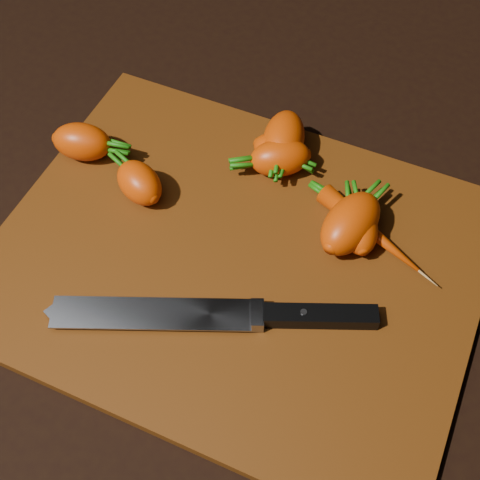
% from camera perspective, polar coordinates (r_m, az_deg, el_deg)
% --- Properties ---
extents(ground, '(2.00, 2.00, 0.01)m').
position_cam_1_polar(ground, '(0.72, -0.33, -2.19)').
color(ground, black).
extents(cutting_board, '(0.50, 0.40, 0.01)m').
position_cam_1_polar(cutting_board, '(0.71, -0.33, -1.71)').
color(cutting_board, '#4D2508').
rests_on(cutting_board, ground).
extents(carrot_0, '(0.08, 0.06, 0.04)m').
position_cam_1_polar(carrot_0, '(0.79, -13.33, 8.15)').
color(carrot_0, '#DC4205').
rests_on(carrot_0, cutting_board).
extents(carrot_1, '(0.07, 0.07, 0.04)m').
position_cam_1_polar(carrot_1, '(0.74, -8.58, 4.85)').
color(carrot_1, '#DC4205').
rests_on(carrot_1, cutting_board).
extents(carrot_2, '(0.06, 0.09, 0.05)m').
position_cam_1_polar(carrot_2, '(0.77, 3.75, 8.55)').
color(carrot_2, '#DC4205').
rests_on(carrot_2, cutting_board).
extents(carrot_3, '(0.07, 0.09, 0.05)m').
position_cam_1_polar(carrot_3, '(0.70, 9.42, 1.41)').
color(carrot_3, '#DC4205').
rests_on(carrot_3, cutting_board).
extents(carrot_4, '(0.08, 0.07, 0.04)m').
position_cam_1_polar(carrot_4, '(0.76, 3.45, 7.03)').
color(carrot_4, '#DC4205').
rests_on(carrot_4, cutting_board).
extents(carrot_5, '(0.06, 0.05, 0.04)m').
position_cam_1_polar(carrot_5, '(0.77, 3.12, 7.57)').
color(carrot_5, '#DC4205').
rests_on(carrot_5, cutting_board).
extents(carrot_6, '(0.07, 0.08, 0.04)m').
position_cam_1_polar(carrot_6, '(0.71, 10.03, 1.18)').
color(carrot_6, '#DC4205').
rests_on(carrot_6, cutting_board).
extents(carrot_7, '(0.13, 0.08, 0.02)m').
position_cam_1_polar(carrot_7, '(0.72, 10.98, 0.82)').
color(carrot_7, '#DC4205').
rests_on(carrot_7, cutting_board).
extents(knife, '(0.31, 0.15, 0.02)m').
position_cam_1_polar(knife, '(0.66, -5.91, -6.29)').
color(knife, gray).
rests_on(knife, cutting_board).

